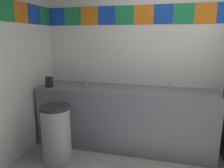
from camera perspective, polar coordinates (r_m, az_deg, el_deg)
The scene contains 6 objects.
wall_back at distance 3.34m, azimuth 20.24°, elevation 5.67°, with size 4.48×0.09×2.54m.
vanity_counter at distance 3.23m, azimuth 3.17°, elevation -8.81°, with size 2.54×0.61×0.90m.
faucet_left at distance 3.35m, azimuth -7.14°, elevation 0.66°, with size 0.04×0.10×0.14m.
faucet_right at distance 3.12m, azimuth 15.13°, elevation -0.54°, with size 0.04×0.10×0.14m.
soap_dispenser at distance 3.30m, azimuth -16.41°, elevation 0.55°, with size 0.09×0.09×0.16m.
trash_bin at distance 2.93m, azimuth -14.61°, elevation -12.91°, with size 0.38×0.38×0.78m.
Camera 1 is at (-0.34, -1.70, 1.62)m, focal length 34.21 mm.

